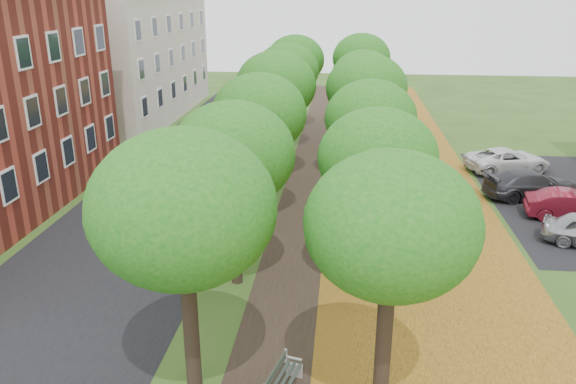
% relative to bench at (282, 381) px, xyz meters
% --- Properties ---
extents(street_asphalt, '(8.00, 70.00, 0.01)m').
position_rel_bench_xyz_m(street_asphalt, '(-7.58, 14.82, -0.41)').
color(street_asphalt, black).
rests_on(street_asphalt, ground).
extents(footpath, '(3.20, 70.00, 0.01)m').
position_rel_bench_xyz_m(footpath, '(-0.08, 14.82, -0.41)').
color(footpath, black).
rests_on(footpath, ground).
extents(leaf_verge, '(7.50, 70.00, 0.01)m').
position_rel_bench_xyz_m(leaf_verge, '(4.92, 14.82, -0.41)').
color(leaf_verge, '#AF7B20').
rests_on(leaf_verge, ground).
extents(tree_row_west, '(4.13, 34.13, 6.73)m').
position_rel_bench_xyz_m(tree_row_west, '(-2.28, 14.82, 4.52)').
color(tree_row_west, black).
rests_on(tree_row_west, ground).
extents(tree_row_east, '(4.13, 34.13, 6.73)m').
position_rel_bench_xyz_m(tree_row_east, '(2.52, 14.82, 4.52)').
color(tree_row_east, black).
rests_on(tree_row_east, ground).
extents(building_cream, '(10.30, 20.30, 10.40)m').
position_rel_bench_xyz_m(building_cream, '(-17.08, 32.82, 4.79)').
color(building_cream, beige).
rests_on(building_cream, ground).
extents(bench, '(0.90, 1.77, 0.80)m').
position_rel_bench_xyz_m(bench, '(0.00, 0.00, 0.00)').
color(bench, '#242D26').
rests_on(bench, ground).
extents(car_red, '(4.22, 2.01, 1.34)m').
position_rel_bench_xyz_m(car_red, '(11.93, 13.10, 0.25)').
color(car_red, maroon).
rests_on(car_red, ground).
extents(car_grey, '(5.12, 2.93, 1.40)m').
position_rel_bench_xyz_m(car_grey, '(10.96, 15.93, 0.28)').
color(car_grey, '#2F2F34').
rests_on(car_grey, ground).
extents(car_white, '(5.29, 3.57, 1.35)m').
position_rel_bench_xyz_m(car_white, '(10.92, 20.37, 0.26)').
color(car_white, white).
rests_on(car_white, ground).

